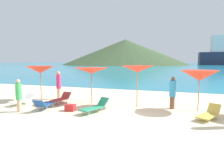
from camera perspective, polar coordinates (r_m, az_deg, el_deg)
ground_plane at (r=18.50m, az=12.20°, el=-2.07°), size 50.00×100.00×0.30m
ocean_water at (r=237.41m, az=18.56°, el=5.56°), size 650.00×440.00×0.02m
headland_hill at (r=149.60m, az=3.78°, el=9.08°), size 91.76×91.76×18.57m
umbrella_0 at (r=13.57m, az=-19.83°, el=3.89°), size 1.93×1.93×2.26m
umbrella_1 at (r=12.09m, az=-5.90°, el=3.83°), size 2.16×2.16×2.19m
umbrella_2 at (r=11.16m, az=7.28°, el=4.26°), size 1.84×1.84×2.33m
umbrella_3 at (r=11.04m, az=23.74°, el=2.23°), size 2.04×2.04×2.11m
lounge_chair_0 at (r=9.96m, az=26.01°, el=-7.67°), size 1.19×1.61×0.61m
lounge_chair_1 at (r=12.66m, az=-14.33°, el=-4.03°), size 0.68×1.49×0.61m
lounge_chair_2 at (r=10.07m, az=-4.85°, el=-6.41°), size 1.09×1.73×0.68m
lounge_chair_3 at (r=12.95m, az=-24.21°, el=-4.13°), size 0.73×1.53×0.58m
lounge_chair_4 at (r=11.20m, az=-18.87°, el=-5.44°), size 0.87×1.63×0.66m
beachgoer_0 at (r=13.99m, az=-14.99°, el=-0.05°), size 0.32×0.32×1.89m
beachgoer_1 at (r=11.22m, az=16.93°, el=-2.18°), size 0.34×0.34×1.74m
beachgoer_3 at (r=11.13m, az=-25.13°, el=-2.74°), size 0.30×0.30×1.67m
cooler_box at (r=10.63m, az=-11.82°, el=-6.64°), size 0.52×0.39×0.34m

